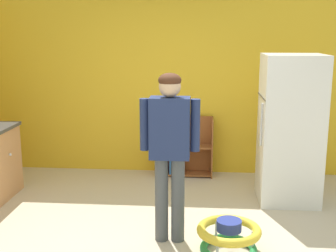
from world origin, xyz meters
TOP-DOWN VIEW (x-y plane):
  - ground_plane at (0.00, 0.00)m, footprint 12.00×12.00m
  - back_wall at (0.00, 2.33)m, footprint 5.20×0.06m
  - refrigerator at (1.51, 1.27)m, footprint 0.73×0.68m
  - bookshelf at (0.15, 2.14)m, footprint 0.80×0.28m
  - standing_person at (0.15, 0.08)m, footprint 0.57×0.22m
  - baby_walker at (0.72, -0.12)m, footprint 0.60×0.60m

SIDE VIEW (x-z plane):
  - ground_plane at x=0.00m, z-range 0.00..0.00m
  - baby_walker at x=0.72m, z-range 0.00..0.32m
  - bookshelf at x=0.15m, z-range -0.05..0.80m
  - refrigerator at x=1.51m, z-range 0.00..1.78m
  - standing_person at x=0.15m, z-range 0.17..1.83m
  - back_wall at x=0.00m, z-range 0.00..2.70m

